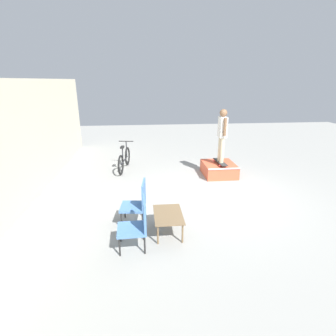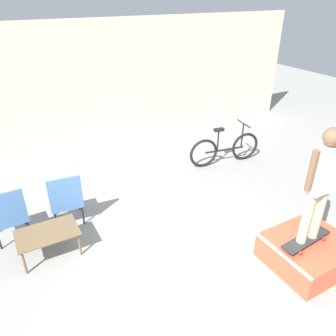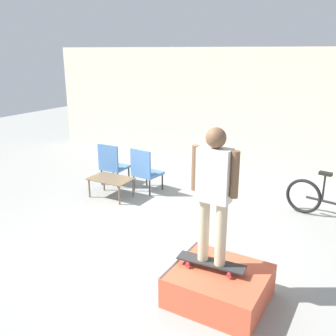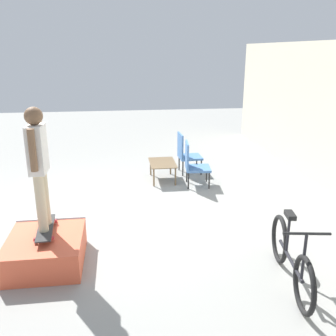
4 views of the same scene
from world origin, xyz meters
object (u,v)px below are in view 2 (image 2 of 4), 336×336
Objects in this scene: patio_chair_left at (8,214)px; skateboard_on_ramp at (306,239)px; bicycle at (225,149)px; skate_ramp_box at (308,252)px; coffee_table at (48,235)px; person_skater at (322,179)px; patio_chair_right at (66,199)px.

skateboard_on_ramp is at bearing 141.73° from patio_chair_left.
bicycle is at bearing 67.60° from skateboard_on_ramp.
patio_chair_left is 4.58m from bicycle.
skate_ramp_box is 3.80m from coffee_table.
person_skater reaches higher than skate_ramp_box.
bicycle is (3.68, 0.50, -0.15)m from patio_chair_right.
person_skater is 1.72× the size of patio_chair_left.
coffee_table is at bearing 60.36° from patio_chair_right.
coffee_table is 0.77m from patio_chair_left.
skate_ramp_box is at bearing -31.61° from coffee_table.
bicycle is at bearing 15.09° from coffee_table.
bicycle is (0.99, 3.10, -1.10)m from person_skater.
skateboard_on_ramp reaches higher than skate_ramp_box.
patio_chair_left is 0.88m from patio_chair_right.
person_skater is at bearing 178.40° from skate_ramp_box.
patio_chair_right is at bearing 177.84° from patio_chair_left.
coffee_table is at bearing 148.39° from skate_ramp_box.
skateboard_on_ramp is 0.97× the size of coffee_table.
patio_chair_right reaches higher than bicycle.
patio_chair_right is at bearing -163.22° from bicycle.
bicycle is (4.55, 0.50, -0.15)m from patio_chair_left.
skateboard_on_ramp is 4.41m from patio_chair_left.
skateboard_on_ramp is (-0.11, 0.00, 0.28)m from skate_ramp_box.
person_skater reaches higher than patio_chair_left.
coffee_table is at bearing -155.85° from bicycle.
skate_ramp_box is 0.30m from skateboard_on_ramp.
patio_chair_right is at bearing 131.29° from skateboard_on_ramp.
patio_chair_left reaches higher than skateboard_on_ramp.
patio_chair_right is 0.56× the size of bicycle.
skate_ramp_box is 1.19× the size of patio_chair_right.
person_skater is (-0.11, 0.00, 1.26)m from skate_ramp_box.
skateboard_on_ramp is 3.70m from coffee_table.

